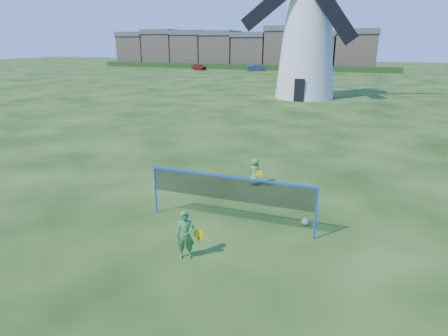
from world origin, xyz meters
name	(u,v)px	position (x,y,z in m)	size (l,w,h in m)	color
ground	(212,217)	(0.00, 0.00, 0.00)	(220.00, 220.00, 0.00)	black
windmill	(308,34)	(-1.98, 28.48, 5.91)	(11.82, 5.62, 16.76)	white
badminton_net	(230,189)	(0.67, -0.28, 1.14)	(5.05, 0.05, 1.55)	blue
player_girl	(185,235)	(0.28, -2.43, 0.64)	(0.69, 0.44, 1.28)	#327E3B
player_boy	(255,172)	(0.41, 3.31, 0.52)	(0.63, 0.43, 1.04)	#509045
play_ball	(305,222)	(2.80, 0.48, 0.11)	(0.22, 0.22, 0.22)	green
terraced_houses	(237,49)	(-23.83, 72.00, 3.87)	(56.74, 8.40, 8.33)	tan
hedge	(236,67)	(-22.00, 66.00, 0.50)	(62.00, 0.80, 1.00)	#193814
car_left	(199,67)	(-28.47, 62.11, 0.59)	(1.39, 3.44, 1.17)	maroon
car_right	(256,68)	(-16.82, 62.64, 0.58)	(1.23, 3.53, 1.16)	navy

